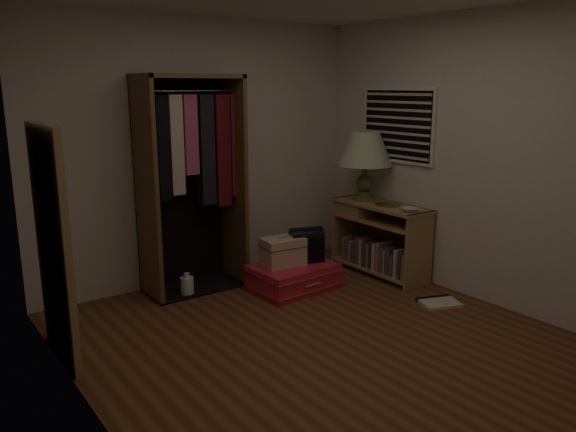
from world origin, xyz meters
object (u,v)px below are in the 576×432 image
Objects in this scene: pink_suitcase at (293,277)px; white_jug at (187,286)px; table_lamp at (365,150)px; floor_mirror at (53,246)px; train_case at (283,251)px; console_bookshelf at (378,236)px; black_bag at (306,244)px; open_wardrobe at (195,166)px.

pink_suitcase is 3.75× the size of white_jug.
floor_mirror is at bearing -175.27° from table_lamp.
floor_mirror reaches higher than train_case.
console_bookshelf is 0.86m from black_bag.
open_wardrobe reaches higher than floor_mirror.
console_bookshelf is at bearing -22.95° from open_wardrobe.
black_bag is at bearing -173.94° from table_lamp.
black_bag is 0.50× the size of table_lamp.
console_bookshelf is 3.27m from floor_mirror.
black_bag is at bearing -33.57° from open_wardrobe.
open_wardrobe is at bearing 163.94° from table_lamp.
console_bookshelf is 5.04× the size of white_jug.
table_lamp is (1.11, 0.06, 0.90)m from train_case.
train_case is at bearing 143.08° from pink_suitcase.
console_bookshelf is 1.07m from pink_suitcase.
train_case is 1.17× the size of black_bag.
open_wardrobe is 1.14m from white_jug.
white_jug is at bearing 163.81° from console_bookshelf.
train_case is at bearing -25.06° from white_jug.
console_bookshelf is 1.12m from train_case.
console_bookshelf is at bearing -16.19° from white_jug.
console_bookshelf reaches higher than train_case.
table_lamp is at bearing 4.73° from floor_mirror.
white_jug is at bearing 24.94° from floor_mirror.
white_jug is (1.29, 0.60, -0.76)m from floor_mirror.
black_bag is at bearing 170.32° from console_bookshelf.
console_bookshelf reaches higher than white_jug.
console_bookshelf is 2.05m from open_wardrobe.
train_case reaches higher than pink_suitcase.
table_lamp is (1.03, 0.12, 1.16)m from pink_suitcase.
white_jug is (-1.10, 0.42, -0.33)m from black_bag.
floor_mirror is 2.04× the size of pink_suitcase.
pink_suitcase is at bearing -25.96° from white_jug.
white_jug is at bearing 177.63° from black_bag.
open_wardrobe is 1.21× the size of floor_mirror.
floor_mirror is 2.19m from train_case.
floor_mirror is 3.97× the size of train_case.
floor_mirror is at bearing -168.08° from train_case.
open_wardrobe is at bearing 164.98° from black_bag.
open_wardrobe is at bearing 157.05° from console_bookshelf.
train_case is 1.43m from table_lamp.
open_wardrobe is at bearing 144.47° from train_case.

